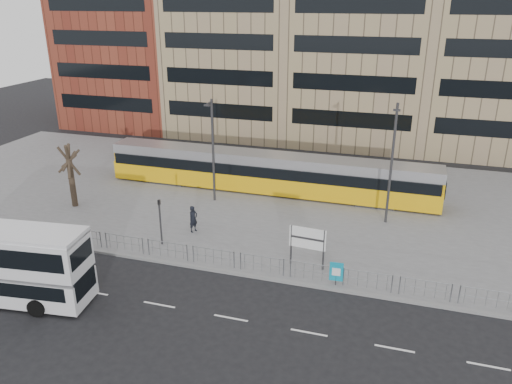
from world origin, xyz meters
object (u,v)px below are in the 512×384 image
(ad_panel, at_px, (336,272))
(bare_tree, at_px, (66,142))
(pedestrian, at_px, (193,219))
(tram, at_px, (268,173))
(station_sign, at_px, (307,240))
(traffic_light_west, at_px, (160,216))
(lamp_post_west, at_px, (213,147))
(lamp_post_east, at_px, (392,160))

(ad_panel, height_order, bare_tree, bare_tree)
(pedestrian, height_order, bare_tree, bare_tree)
(tram, xyz_separation_m, bare_tree, (-13.29, -7.33, 3.47))
(station_sign, bearing_deg, bare_tree, 172.72)
(tram, xyz_separation_m, traffic_light_west, (-3.98, -11.14, 0.38))
(ad_panel, relative_size, traffic_light_west, 0.45)
(traffic_light_west, distance_m, lamp_post_west, 8.31)
(lamp_post_east, bearing_deg, traffic_light_west, -150.66)
(traffic_light_west, relative_size, bare_tree, 0.44)
(lamp_post_east, bearing_deg, ad_panel, -103.04)
(ad_panel, distance_m, pedestrian, 11.01)
(tram, relative_size, pedestrian, 14.56)
(tram, relative_size, lamp_post_west, 3.39)
(pedestrian, xyz_separation_m, traffic_light_west, (-1.22, -2.33, 1.05))
(station_sign, height_order, traffic_light_west, traffic_light_west)
(station_sign, bearing_deg, lamp_post_west, 142.75)
(ad_panel, xyz_separation_m, lamp_post_east, (2.15, 9.29, 3.81))
(ad_panel, distance_m, traffic_light_west, 11.67)
(station_sign, bearing_deg, traffic_light_west, -176.07)
(tram, relative_size, ad_panel, 19.22)
(bare_tree, bearing_deg, pedestrian, -8.02)
(pedestrian, bearing_deg, lamp_post_east, -42.41)
(tram, distance_m, traffic_light_west, 11.84)
(lamp_post_east, relative_size, bare_tree, 1.20)
(pedestrian, relative_size, traffic_light_west, 0.60)
(pedestrian, bearing_deg, bare_tree, 106.33)
(ad_panel, height_order, traffic_light_west, traffic_light_west)
(lamp_post_east, bearing_deg, bare_tree, -170.47)
(ad_panel, distance_m, lamp_post_east, 10.27)
(lamp_post_west, bearing_deg, tram, 42.64)
(lamp_post_east, distance_m, bare_tree, 23.28)
(pedestrian, height_order, lamp_post_west, lamp_post_west)
(tram, distance_m, bare_tree, 15.57)
(station_sign, relative_size, traffic_light_west, 0.81)
(lamp_post_west, bearing_deg, lamp_post_east, -1.20)
(pedestrian, bearing_deg, ad_panel, -86.71)
(station_sign, bearing_deg, ad_panel, -33.82)
(tram, bearing_deg, station_sign, -63.66)
(traffic_light_west, bearing_deg, pedestrian, 62.76)
(tram, height_order, lamp_post_west, lamp_post_west)
(tram, relative_size, traffic_light_west, 8.72)
(traffic_light_west, distance_m, lamp_post_east, 15.88)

